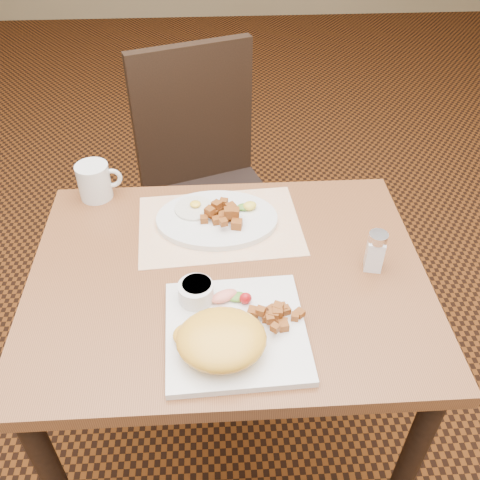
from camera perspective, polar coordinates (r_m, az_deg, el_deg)
The scene contains 15 objects.
ground at distance 1.82m, azimuth -0.94°, elevation -20.61°, with size 8.00×8.00×0.00m, color black.
table at distance 1.29m, azimuth -1.24°, elevation -6.98°, with size 0.90×0.70×0.75m.
chair_far at distance 1.89m, azimuth -3.58°, elevation 6.71°, with size 0.54×0.54×0.97m.
placemat at distance 1.34m, azimuth -2.18°, elevation 1.59°, with size 0.40×0.28×0.00m, color white.
plate_square at distance 1.09m, azimuth -0.44°, elevation -9.71°, with size 0.28×0.28×0.02m, color silver.
plate_oval at distance 1.34m, azimuth -2.47°, elevation 2.23°, with size 0.30×0.23×0.02m, color silver, non-canonical shape.
hollandaise_mound at distance 1.03m, azimuth -2.10°, elevation -10.57°, with size 0.18×0.16×0.06m.
ramekin at distance 1.12m, azimuth -4.72°, elevation -5.49°, with size 0.07×0.07×0.04m.
garnish_sq at distance 1.13m, azimuth -0.87°, elevation -6.07°, with size 0.09×0.05×0.03m.
fried_egg at distance 1.37m, azimuth -4.88°, elevation 3.45°, with size 0.10×0.10×0.02m.
garnish_ov at distance 1.36m, azimuth 0.81°, elevation 3.63°, with size 0.06×0.04×0.02m.
salt_shaker at distance 1.23m, azimuth 14.24°, elevation -1.10°, with size 0.05×0.05×0.10m.
coffee_mug at distance 1.46m, azimuth -15.20°, elevation 6.08°, with size 0.12×0.09×0.10m.
home_fries_sq at distance 1.09m, azimuth 3.80°, elevation -7.99°, with size 0.12×0.08×0.03m.
home_fries_ov at distance 1.32m, azimuth -1.80°, elevation 2.78°, with size 0.10×0.10×0.04m.
Camera 1 is at (-0.02, -0.87, 1.60)m, focal length 40.00 mm.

